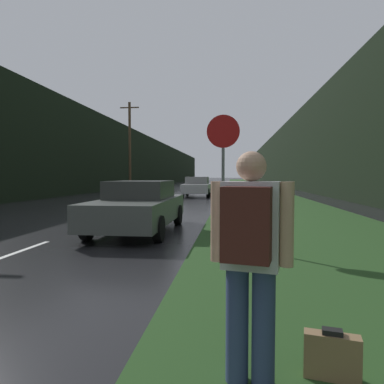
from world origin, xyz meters
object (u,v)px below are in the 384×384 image
suitcase (332,357)px  car_passing_near (139,206)px  hitchhiker_with_backpack (250,254)px  car_passing_far (197,187)px  stop_sign (223,164)px

suitcase → car_passing_near: size_ratio=0.09×
car_passing_near → suitcase: bearing=116.5°
hitchhiker_with_backpack → suitcase: size_ratio=4.10×
car_passing_far → car_passing_near: bearing=90.0°
stop_sign → hitchhiker_with_backpack: (0.34, -5.32, -0.85)m
car_passing_near → stop_sign: bearing=144.9°
suitcase → car_passing_far: 23.56m
hitchhiker_with_backpack → suitcase: bearing=26.0°
stop_sign → car_passing_far: stop_sign is taller
stop_sign → hitchhiker_with_backpack: 5.40m
hitchhiker_with_backpack → car_passing_far: hitchhiker_with_backpack is taller
suitcase → car_passing_near: bearing=128.3°
stop_sign → suitcase: (0.98, -5.15, -1.68)m
stop_sign → car_passing_far: 18.34m
hitchhiker_with_backpack → car_passing_far: (-2.79, 23.46, -0.25)m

